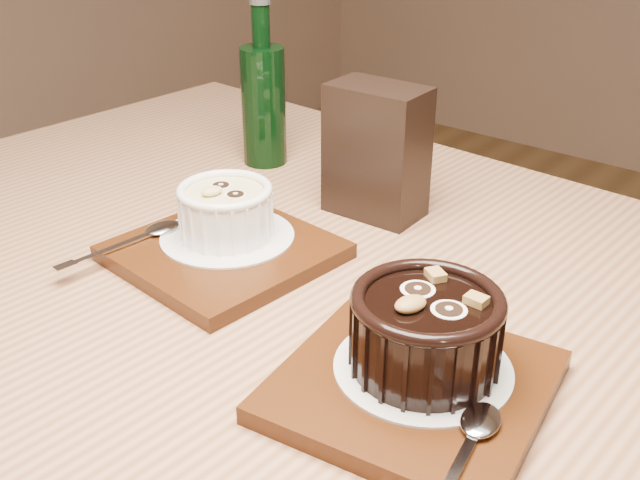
{
  "coord_description": "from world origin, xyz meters",
  "views": [
    {
      "loc": [
        0.21,
        -0.35,
        1.1
      ],
      "look_at": [
        -0.13,
        0.07,
        0.81
      ],
      "focal_mm": 42.0,
      "sensor_mm": 36.0,
      "label": 1
    }
  ],
  "objects_px": {
    "ramekin_white": "(226,209)",
    "ramekin_dark": "(426,328)",
    "condiment_stand": "(376,152)",
    "green_bottle": "(263,101)",
    "tray_left": "(224,252)",
    "tray_right": "(412,386)",
    "table": "(318,384)"
  },
  "relations": [
    {
      "from": "ramekin_white",
      "to": "ramekin_dark",
      "type": "bearing_deg",
      "value": 1.67
    },
    {
      "from": "condiment_stand",
      "to": "green_bottle",
      "type": "relative_size",
      "value": 0.69
    },
    {
      "from": "tray_left",
      "to": "condiment_stand",
      "type": "height_order",
      "value": "condiment_stand"
    },
    {
      "from": "ramekin_white",
      "to": "tray_right",
      "type": "xyz_separation_m",
      "value": [
        0.26,
        -0.07,
        -0.04
      ]
    },
    {
      "from": "tray_left",
      "to": "ramekin_dark",
      "type": "distance_m",
      "value": 0.26
    },
    {
      "from": "green_bottle",
      "to": "tray_left",
      "type": "bearing_deg",
      "value": -55.83
    },
    {
      "from": "tray_left",
      "to": "tray_right",
      "type": "bearing_deg",
      "value": -12.66
    },
    {
      "from": "table",
      "to": "ramekin_dark",
      "type": "relative_size",
      "value": 11.39
    },
    {
      "from": "condiment_stand",
      "to": "green_bottle",
      "type": "xyz_separation_m",
      "value": [
        -0.19,
        0.03,
        0.01
      ]
    },
    {
      "from": "ramekin_white",
      "to": "green_bottle",
      "type": "xyz_separation_m",
      "value": [
        -0.13,
        0.2,
        0.03
      ]
    },
    {
      "from": "ramekin_white",
      "to": "condiment_stand",
      "type": "bearing_deg",
      "value": 83.85
    },
    {
      "from": "tray_right",
      "to": "condiment_stand",
      "type": "distance_m",
      "value": 0.31
    },
    {
      "from": "tray_right",
      "to": "condiment_stand",
      "type": "relative_size",
      "value": 1.29
    },
    {
      "from": "condiment_stand",
      "to": "table",
      "type": "bearing_deg",
      "value": -69.17
    },
    {
      "from": "ramekin_dark",
      "to": "condiment_stand",
      "type": "xyz_separation_m",
      "value": [
        -0.2,
        0.22,
        0.02
      ]
    },
    {
      "from": "table",
      "to": "tray_left",
      "type": "distance_m",
      "value": 0.15
    },
    {
      "from": "ramekin_dark",
      "to": "green_bottle",
      "type": "distance_m",
      "value": 0.47
    },
    {
      "from": "green_bottle",
      "to": "ramekin_dark",
      "type": "bearing_deg",
      "value": -32.81
    },
    {
      "from": "tray_left",
      "to": "ramekin_white",
      "type": "bearing_deg",
      "value": 123.85
    },
    {
      "from": "ramekin_dark",
      "to": "green_bottle",
      "type": "xyz_separation_m",
      "value": [
        -0.39,
        0.25,
        0.03
      ]
    },
    {
      "from": "ramekin_dark",
      "to": "tray_left",
      "type": "bearing_deg",
      "value": -173.25
    },
    {
      "from": "ramekin_dark",
      "to": "condiment_stand",
      "type": "bearing_deg",
      "value": 148.81
    },
    {
      "from": "ramekin_white",
      "to": "table",
      "type": "bearing_deg",
      "value": 6.73
    },
    {
      "from": "tray_right",
      "to": "green_bottle",
      "type": "relative_size",
      "value": 0.89
    },
    {
      "from": "tray_left",
      "to": "condiment_stand",
      "type": "distance_m",
      "value": 0.19
    },
    {
      "from": "tray_right",
      "to": "green_bottle",
      "type": "bearing_deg",
      "value": 145.85
    },
    {
      "from": "green_bottle",
      "to": "table",
      "type": "bearing_deg",
      "value": -39.2
    },
    {
      "from": "ramekin_white",
      "to": "tray_left",
      "type": "bearing_deg",
      "value": -42.14
    },
    {
      "from": "tray_right",
      "to": "ramekin_dark",
      "type": "relative_size",
      "value": 1.66
    },
    {
      "from": "table",
      "to": "ramekin_white",
      "type": "distance_m",
      "value": 0.19
    },
    {
      "from": "ramekin_dark",
      "to": "green_bottle",
      "type": "height_order",
      "value": "green_bottle"
    },
    {
      "from": "table",
      "to": "tray_right",
      "type": "bearing_deg",
      "value": -22.2
    }
  ]
}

